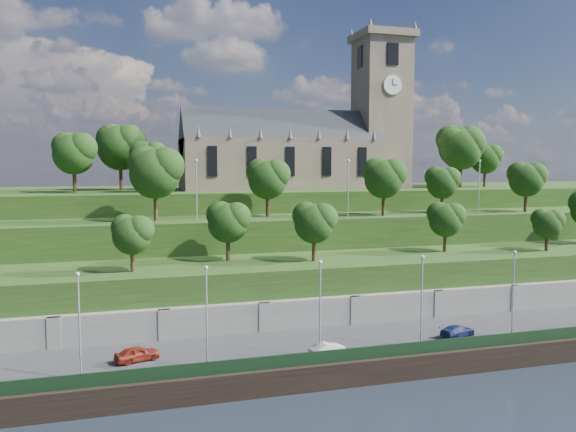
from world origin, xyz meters
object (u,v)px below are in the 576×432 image
object	(u,v)px
car_middle	(327,349)
church	(308,143)
car_left	(137,354)
car_right	(458,331)

from	to	relation	value
car_middle	church	bearing A→B (deg)	-34.68
church	car_left	bearing A→B (deg)	-125.29
car_middle	car_left	bearing A→B (deg)	60.29
church	car_right	xyz separation A→B (m)	(2.31, -41.65, -19.95)
church	car_left	size ratio (longest dim) A/B	10.03
church	car_middle	distance (m)	49.11
church	car_middle	bearing A→B (deg)	-105.54
car_left	car_middle	world-z (taller)	car_left
car_right	car_middle	bearing A→B (deg)	78.35
car_left	car_right	size ratio (longest dim) A/B	0.97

